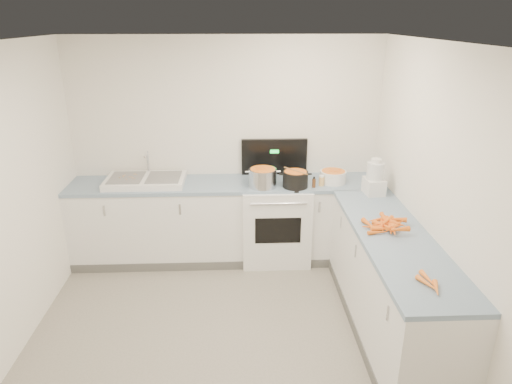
{
  "coord_description": "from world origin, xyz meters",
  "views": [
    {
      "loc": [
        0.12,
        -3.1,
        2.67
      ],
      "look_at": [
        0.3,
        1.1,
        1.05
      ],
      "focal_mm": 32.0,
      "sensor_mm": 36.0,
      "label": 1
    }
  ],
  "objects_px": {
    "mixing_bowl": "(333,177)",
    "spice_jar": "(321,181)",
    "extract_bottle": "(314,183)",
    "sink": "(146,180)",
    "steel_pot": "(263,179)",
    "stove": "(275,220)",
    "black_pot": "(295,180)",
    "food_processor": "(374,179)"
  },
  "relations": [
    {
      "from": "mixing_bowl",
      "to": "spice_jar",
      "type": "height_order",
      "value": "mixing_bowl"
    },
    {
      "from": "extract_bottle",
      "to": "sink",
      "type": "bearing_deg",
      "value": 173.78
    },
    {
      "from": "steel_pot",
      "to": "extract_bottle",
      "type": "height_order",
      "value": "steel_pot"
    },
    {
      "from": "stove",
      "to": "black_pot",
      "type": "distance_m",
      "value": 0.6
    },
    {
      "from": "stove",
      "to": "spice_jar",
      "type": "bearing_deg",
      "value": -15.45
    },
    {
      "from": "stove",
      "to": "extract_bottle",
      "type": "bearing_deg",
      "value": -25.16
    },
    {
      "from": "sink",
      "to": "spice_jar",
      "type": "height_order",
      "value": "sink"
    },
    {
      "from": "spice_jar",
      "to": "food_processor",
      "type": "relative_size",
      "value": 0.26
    },
    {
      "from": "steel_pot",
      "to": "black_pot",
      "type": "bearing_deg",
      "value": -4.18
    },
    {
      "from": "sink",
      "to": "black_pot",
      "type": "bearing_deg",
      "value": -6.15
    },
    {
      "from": "sink",
      "to": "steel_pot",
      "type": "distance_m",
      "value": 1.3
    },
    {
      "from": "stove",
      "to": "steel_pot",
      "type": "bearing_deg",
      "value": -139.1
    },
    {
      "from": "stove",
      "to": "food_processor",
      "type": "bearing_deg",
      "value": -22.15
    },
    {
      "from": "sink",
      "to": "steel_pot",
      "type": "relative_size",
      "value": 2.85
    },
    {
      "from": "food_processor",
      "to": "extract_bottle",
      "type": "bearing_deg",
      "value": 159.94
    },
    {
      "from": "mixing_bowl",
      "to": "food_processor",
      "type": "bearing_deg",
      "value": -46.01
    },
    {
      "from": "spice_jar",
      "to": "food_processor",
      "type": "distance_m",
      "value": 0.58
    },
    {
      "from": "black_pot",
      "to": "sink",
      "type": "bearing_deg",
      "value": 173.85
    },
    {
      "from": "stove",
      "to": "steel_pot",
      "type": "height_order",
      "value": "stove"
    },
    {
      "from": "sink",
      "to": "extract_bottle",
      "type": "relative_size",
      "value": 8.85
    },
    {
      "from": "black_pot",
      "to": "mixing_bowl",
      "type": "xyz_separation_m",
      "value": [
        0.44,
        0.13,
        -0.01
      ]
    },
    {
      "from": "sink",
      "to": "steel_pot",
      "type": "bearing_deg",
      "value": -6.68
    },
    {
      "from": "stove",
      "to": "extract_bottle",
      "type": "height_order",
      "value": "stove"
    },
    {
      "from": "mixing_bowl",
      "to": "food_processor",
      "type": "xyz_separation_m",
      "value": [
        0.35,
        -0.37,
        0.1
      ]
    },
    {
      "from": "extract_bottle",
      "to": "food_processor",
      "type": "bearing_deg",
      "value": -20.06
    },
    {
      "from": "mixing_bowl",
      "to": "food_processor",
      "type": "height_order",
      "value": "food_processor"
    },
    {
      "from": "steel_pot",
      "to": "food_processor",
      "type": "bearing_deg",
      "value": -13.08
    },
    {
      "from": "steel_pot",
      "to": "black_pot",
      "type": "xyz_separation_m",
      "value": [
        0.35,
        -0.03,
        -0.01
      ]
    },
    {
      "from": "extract_bottle",
      "to": "food_processor",
      "type": "height_order",
      "value": "food_processor"
    },
    {
      "from": "sink",
      "to": "steel_pot",
      "type": "height_order",
      "value": "sink"
    },
    {
      "from": "mixing_bowl",
      "to": "spice_jar",
      "type": "relative_size",
      "value": 2.87
    },
    {
      "from": "sink",
      "to": "mixing_bowl",
      "type": "xyz_separation_m",
      "value": [
        2.08,
        -0.05,
        0.03
      ]
    },
    {
      "from": "stove",
      "to": "extract_bottle",
      "type": "xyz_separation_m",
      "value": [
        0.39,
        -0.19,
        0.51
      ]
    },
    {
      "from": "sink",
      "to": "steel_pot",
      "type": "xyz_separation_m",
      "value": [
        1.29,
        -0.15,
        0.05
      ]
    },
    {
      "from": "steel_pot",
      "to": "food_processor",
      "type": "xyz_separation_m",
      "value": [
        1.14,
        -0.27,
        0.07
      ]
    },
    {
      "from": "extract_bottle",
      "to": "spice_jar",
      "type": "distance_m",
      "value": 0.1
    },
    {
      "from": "black_pot",
      "to": "extract_bottle",
      "type": "height_order",
      "value": "black_pot"
    },
    {
      "from": "steel_pot",
      "to": "mixing_bowl",
      "type": "relative_size",
      "value": 1.04
    },
    {
      "from": "sink",
      "to": "extract_bottle",
      "type": "xyz_separation_m",
      "value": [
        1.84,
        -0.2,
        0.01
      ]
    },
    {
      "from": "steel_pot",
      "to": "sink",
      "type": "bearing_deg",
      "value": 173.32
    },
    {
      "from": "sink",
      "to": "mixing_bowl",
      "type": "height_order",
      "value": "sink"
    },
    {
      "from": "stove",
      "to": "black_pot",
      "type": "height_order",
      "value": "stove"
    }
  ]
}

